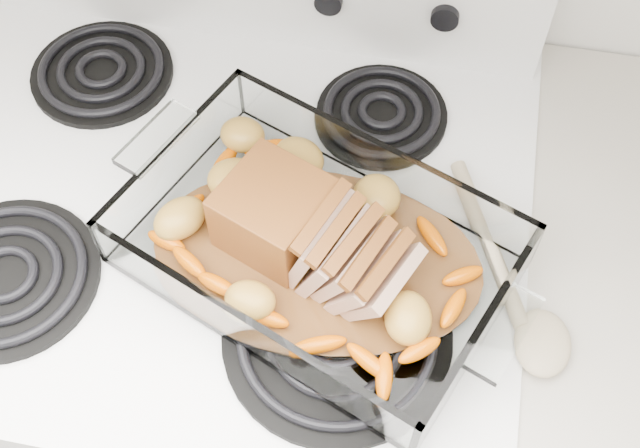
% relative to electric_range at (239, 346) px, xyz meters
% --- Properties ---
extents(electric_range, '(0.78, 0.70, 1.12)m').
position_rel_electric_range_xyz_m(electric_range, '(0.00, 0.00, 0.00)').
color(electric_range, white).
rests_on(electric_range, ground).
extents(counter_right, '(0.58, 0.68, 0.93)m').
position_rel_electric_range_xyz_m(counter_right, '(0.66, -0.00, -0.02)').
color(counter_right, silver).
rests_on(counter_right, ground).
extents(baking_dish, '(0.41, 0.27, 0.08)m').
position_rel_electric_range_xyz_m(baking_dish, '(0.15, -0.08, 0.48)').
color(baking_dish, white).
rests_on(baking_dish, electric_range).
extents(pork_roast, '(0.22, 0.11, 0.09)m').
position_rel_electric_range_xyz_m(pork_roast, '(0.13, -0.08, 0.51)').
color(pork_roast, brown).
rests_on(pork_roast, baking_dish).
extents(roast_vegetables, '(0.35, 0.19, 0.04)m').
position_rel_electric_range_xyz_m(roast_vegetables, '(0.15, -0.04, 0.49)').
color(roast_vegetables, '#EE6A00').
rests_on(roast_vegetables, baking_dish).
extents(wooden_spoon, '(0.15, 0.26, 0.02)m').
position_rel_electric_range_xyz_m(wooden_spoon, '(0.38, -0.08, 0.46)').
color(wooden_spoon, tan).
rests_on(wooden_spoon, electric_range).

